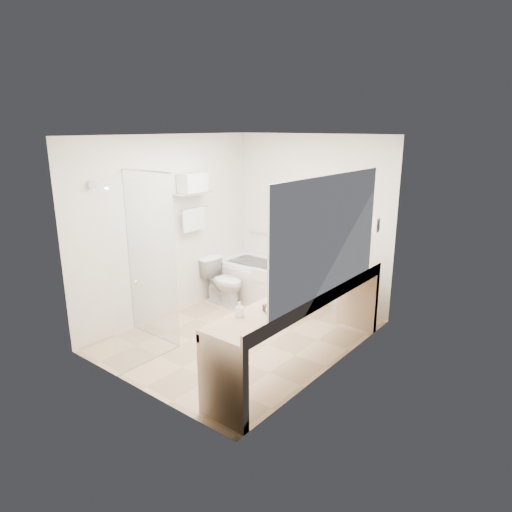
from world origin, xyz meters
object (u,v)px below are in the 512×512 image
Objects in this scene: bathtub at (269,282)px; toilet at (223,282)px; amenity_basket at (273,310)px; water_bottle_left at (332,270)px; vanity_counter at (303,313)px.

toilet is at bearing -129.87° from bathtub.
water_bottle_left is at bearing 93.68° from amenity_basket.
vanity_counter is 14.30× the size of amenity_basket.
water_bottle_left reaches higher than vanity_counter.
water_bottle_left is at bearing 94.46° from vanity_counter.
vanity_counter reaches higher than bathtub.
bathtub is 2.33× the size of toilet.
amenity_basket reaches higher than bathtub.
amenity_basket is at bearing -87.20° from vanity_counter.
bathtub is 0.71m from toilet.
vanity_counter is 3.93× the size of toilet.
vanity_counter reaches higher than toilet.
bathtub is at bearing -37.73° from toilet.
bathtub is at bearing 127.88° from amenity_basket.
toilet is (-0.45, -0.54, 0.06)m from bathtub.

